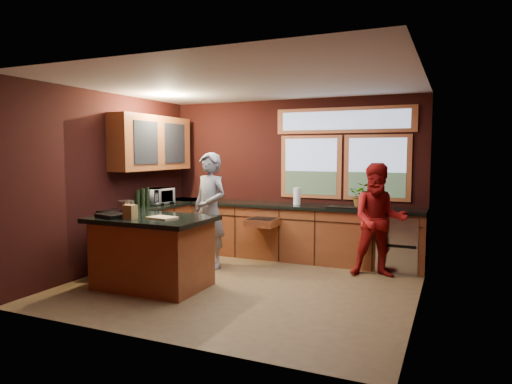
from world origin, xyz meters
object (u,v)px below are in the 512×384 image
Objects in this scene: island at (153,252)px; stock_pot at (126,207)px; cutting_board at (162,218)px; person_red at (379,220)px; person_grey at (210,210)px.

stock_pot is (-0.55, 0.15, 0.56)m from island.
cutting_board is at bearing -14.04° from island.
person_red is (2.68, 1.73, 0.34)m from island.
island is at bearing -161.52° from person_red.
island is 0.80m from stock_pot.
person_grey reaches higher than stock_pot.
stock_pot reaches higher than island.
person_grey reaches higher than person_red.
person_red is (2.49, 0.51, -0.07)m from person_grey.
cutting_board is (0.01, -1.27, 0.06)m from person_grey.
person_grey is 7.48× the size of stock_pot.
stock_pot is (-3.23, -1.58, 0.21)m from person_red.
cutting_board reaches higher than island.
person_red is 3.05m from cutting_board.
cutting_board is at bearing -158.69° from person_red.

